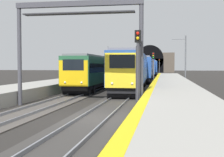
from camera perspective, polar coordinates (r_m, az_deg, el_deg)
name	(u,v)px	position (r m, az deg, el deg)	size (l,w,h in m)	color
ground_plane	(95,119)	(15.66, -3.13, -7.68)	(320.00, 320.00, 0.00)	#282623
platform_right	(182,112)	(15.22, 13.03, -6.15)	(112.00, 4.27, 0.98)	#9E9B93
platform_right_edge_strip	(143,101)	(15.16, 5.90, -4.24)	(112.00, 0.50, 0.01)	yellow
track_main_line	(95,119)	(15.65, -3.13, -7.53)	(160.00, 3.01, 0.21)	#383533
track_adjacent_line	(15,116)	(17.17, -17.72, -6.75)	(160.00, 2.84, 0.21)	#4C4742
train_main_approaching	(146,67)	(60.09, 6.48, 2.07)	(74.35, 3.36, 4.15)	#264C99
train_adjacent_platform	(111,69)	(45.05, -0.27, 1.71)	(37.61, 2.79, 4.72)	#235638
railway_signal_near	(138,63)	(18.81, 4.88, 2.88)	(0.39, 0.38, 4.92)	#38383D
railway_signal_mid	(153,65)	(45.54, 7.75, 2.59)	(0.39, 0.38, 4.73)	#4C4C54
railway_signal_far	(159,65)	(104.01, 8.89, 2.53)	(0.39, 0.38, 5.04)	#38383D
overhead_signal_gantry	(78,27)	(20.51, -6.39, 9.58)	(0.70, 8.66, 7.02)	#3F3F47
tunnel_portal	(150,63)	(122.72, 7.14, 3.00)	(2.34, 19.32, 10.95)	#51473D
catenary_mast_near	(185,58)	(50.67, 13.61, 3.71)	(0.22, 2.31, 7.63)	#595B60
catenary_mast_far	(108,61)	(80.55, -0.74, 3.35)	(0.22, 2.05, 7.86)	#595B60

